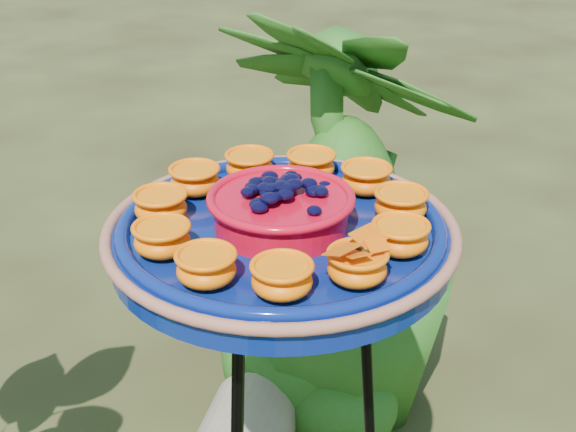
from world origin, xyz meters
name	(u,v)px	position (x,y,z in m)	size (l,w,h in m)	color
feeder_dish	(281,229)	(0.14, 0.09, 0.86)	(0.50, 0.50, 0.10)	navy
shrub_back_right	(344,221)	(0.74, 0.52, 0.49)	(0.55, 0.55, 0.98)	#2A5416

